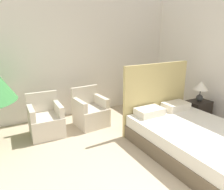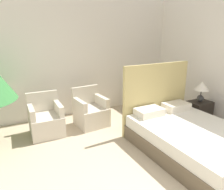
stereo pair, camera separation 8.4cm
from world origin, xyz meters
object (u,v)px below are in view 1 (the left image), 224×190
object	(u,v)px
bed	(191,135)
armchair_near_window_left	(46,122)
nightstand	(198,112)
armchair_near_window_right	(91,113)
table_lamp	(201,87)

from	to	relation	value
bed	armchair_near_window_left	size ratio (longest dim) A/B	2.60
bed	nightstand	bearing A→B (deg)	35.03
nightstand	armchair_near_window_left	bearing A→B (deg)	160.73
armchair_near_window_right	table_lamp	distance (m)	2.54
nightstand	table_lamp	xyz separation A→B (m)	(-0.00, 0.00, 0.59)
armchair_near_window_left	table_lamp	xyz separation A→B (m)	(3.20, -1.12, 0.58)
armchair_near_window_left	table_lamp	distance (m)	3.44
armchair_near_window_left	nightstand	bearing A→B (deg)	-17.28
armchair_near_window_left	table_lamp	bearing A→B (deg)	-17.23
nightstand	bed	bearing A→B (deg)	-144.97
bed	nightstand	xyz separation A→B (m)	(1.08, 0.75, -0.01)
armchair_near_window_right	nightstand	world-z (taller)	armchair_near_window_right
armchair_near_window_left	table_lamp	world-z (taller)	table_lamp
bed	armchair_near_window_right	bearing A→B (deg)	121.09
table_lamp	nightstand	bearing A→B (deg)	-61.10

